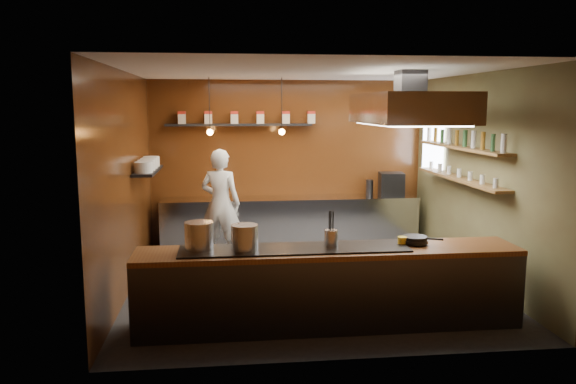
{
  "coord_description": "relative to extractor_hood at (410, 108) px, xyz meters",
  "views": [
    {
      "loc": [
        -1.18,
        -7.73,
        2.53
      ],
      "look_at": [
        -0.24,
        0.4,
        1.27
      ],
      "focal_mm": 35.0,
      "sensor_mm": 36.0,
      "label": 1
    }
  ],
  "objects": [
    {
      "name": "left_wall",
      "position": [
        -3.8,
        0.4,
        -1.01
      ],
      "size": [
        0.0,
        5.0,
        5.0
      ],
      "primitive_type": "plane",
      "rotation": [
        1.57,
        0.0,
        1.57
      ],
      "color": "#3C1C0A",
      "rests_on": "ground"
    },
    {
      "name": "extractor_hood",
      "position": [
        0.0,
        0.0,
        0.0
      ],
      "size": [
        1.2,
        2.0,
        0.72
      ],
      "color": "#38383D",
      "rests_on": "ceiling"
    },
    {
      "name": "window_pane",
      "position": [
        1.15,
        2.1,
        -0.61
      ],
      "size": [
        0.0,
        1.0,
        1.0
      ],
      "primitive_type": "plane",
      "rotation": [
        1.57,
        0.0,
        -1.57
      ],
      "color": "white",
      "rests_on": "right_wall"
    },
    {
      "name": "ceiling",
      "position": [
        -1.3,
        0.4,
        0.49
      ],
      "size": [
        5.0,
        5.0,
        0.0
      ],
      "primitive_type": "plane",
      "rotation": [
        3.14,
        0.0,
        0.0
      ],
      "color": "silver",
      "rests_on": "back_wall"
    },
    {
      "name": "pass_counter",
      "position": [
        -1.3,
        -1.2,
        -2.04
      ],
      "size": [
        4.4,
        0.72,
        0.94
      ],
      "color": "#38383D",
      "rests_on": "floor"
    },
    {
      "name": "bottle_shelf_lower",
      "position": [
        1.04,
        0.7,
        -1.06
      ],
      "size": [
        0.26,
        2.8,
        0.04
      ],
      "primitive_type": "cube",
      "color": "brown",
      "rests_on": "right_wall"
    },
    {
      "name": "pendant_right",
      "position": [
        -1.5,
        2.1,
        -0.35
      ],
      "size": [
        0.1,
        0.1,
        0.95
      ],
      "color": "black",
      "rests_on": "ceiling"
    },
    {
      "name": "plate_stacks",
      "position": [
        -3.64,
        1.4,
        -0.86
      ],
      "size": [
        0.26,
        1.16,
        0.16
      ],
      "color": "silver",
      "rests_on": "plate_shelf"
    },
    {
      "name": "back_wall",
      "position": [
        -1.3,
        2.9,
        -1.01
      ],
      "size": [
        5.0,
        0.0,
        5.0
      ],
      "primitive_type": "plane",
      "rotation": [
        1.57,
        0.0,
        0.0
      ],
      "color": "#3C1C0A",
      "rests_on": "ground"
    },
    {
      "name": "tin_shelf",
      "position": [
        -2.2,
        2.76,
        -0.31
      ],
      "size": [
        2.6,
        0.26,
        0.04
      ],
      "primitive_type": "cube",
      "color": "black",
      "rests_on": "back_wall"
    },
    {
      "name": "frying_pan",
      "position": [
        -0.26,
        -1.12,
        -1.53
      ],
      "size": [
        0.46,
        0.31,
        0.08
      ],
      "color": "black",
      "rests_on": "pass_counter"
    },
    {
      "name": "pendant_left",
      "position": [
        -2.7,
        2.1,
        -0.35
      ],
      "size": [
        0.1,
        0.1,
        0.95
      ],
      "color": "black",
      "rests_on": "ceiling"
    },
    {
      "name": "plate_shelf",
      "position": [
        -3.64,
        1.4,
        -0.96
      ],
      "size": [
        0.3,
        1.4,
        0.04
      ],
      "primitive_type": "cube",
      "color": "black",
      "rests_on": "left_wall"
    },
    {
      "name": "prep_counter",
      "position": [
        -1.3,
        2.57,
        -2.06
      ],
      "size": [
        4.6,
        0.65,
        0.9
      ],
      "primitive_type": "cube",
      "color": "silver",
      "rests_on": "floor"
    },
    {
      "name": "bottle_shelf_upper",
      "position": [
        1.04,
        0.7,
        -0.59
      ],
      "size": [
        0.26,
        2.8,
        0.04
      ],
      "primitive_type": "cube",
      "color": "brown",
      "rests_on": "right_wall"
    },
    {
      "name": "butter_jar",
      "position": [
        -0.42,
        -1.14,
        -1.54
      ],
      "size": [
        0.14,
        0.14,
        0.1
      ],
      "primitive_type": "cylinder",
      "rotation": [
        0.0,
        0.0,
        -0.34
      ],
      "color": "yellow",
      "rests_on": "pass_counter"
    },
    {
      "name": "storage_tins",
      "position": [
        -2.05,
        2.76,
        -0.17
      ],
      "size": [
        2.43,
        0.13,
        0.22
      ],
      "color": "#BEB39E",
      "rests_on": "tin_shelf"
    },
    {
      "name": "floor",
      "position": [
        -1.3,
        0.4,
        -2.51
      ],
      "size": [
        5.0,
        5.0,
        0.0
      ],
      "primitive_type": "plane",
      "color": "black",
      "rests_on": "ground"
    },
    {
      "name": "wine_glasses",
      "position": [
        1.04,
        0.7,
        -0.97
      ],
      "size": [
        0.07,
        2.37,
        0.13
      ],
      "color": "silver",
      "rests_on": "bottle_shelf_lower"
    },
    {
      "name": "bottles",
      "position": [
        1.04,
        0.7,
        -0.45
      ],
      "size": [
        0.06,
        2.66,
        0.24
      ],
      "color": "silver",
      "rests_on": "bottle_shelf_upper"
    },
    {
      "name": "stockpot_small",
      "position": [
        -2.26,
        -1.22,
        -1.42
      ],
      "size": [
        0.39,
        0.39,
        0.29
      ],
      "primitive_type": "cylinder",
      "rotation": [
        0.0,
        0.0,
        0.36
      ],
      "color": "silver",
      "rests_on": "pass_counter"
    },
    {
      "name": "espresso_machine",
      "position": [
        0.56,
        2.53,
        -1.39
      ],
      "size": [
        0.48,
        0.46,
        0.43
      ],
      "primitive_type": "cube",
      "rotation": [
        0.0,
        0.0,
        -0.13
      ],
      "color": "black",
      "rests_on": "prep_counter"
    },
    {
      "name": "chef",
      "position": [
        -2.55,
        1.97,
        -1.59
      ],
      "size": [
        0.78,
        0.63,
        1.84
      ],
      "primitive_type": "imported",
      "rotation": [
        0.0,
        0.0,
        2.81
      ],
      "color": "silver",
      "rests_on": "floor"
    },
    {
      "name": "right_wall",
      "position": [
        1.2,
        0.4,
        -1.01
      ],
      "size": [
        0.0,
        5.0,
        5.0
      ],
      "primitive_type": "plane",
      "rotation": [
        1.57,
        0.0,
        -1.57
      ],
      "color": "brown",
      "rests_on": "ground"
    },
    {
      "name": "utensil_crock",
      "position": [
        -1.28,
        -1.19,
        -1.47
      ],
      "size": [
        0.17,
        0.17,
        0.19
      ],
      "primitive_type": "cylinder",
      "rotation": [
        0.0,
        0.0,
        0.17
      ],
      "color": "silver",
      "rests_on": "pass_counter"
    },
    {
      "name": "stockpot_large",
      "position": [
        -2.77,
        -1.14,
        -1.41
      ],
      "size": [
        0.42,
        0.42,
        0.31
      ],
      "primitive_type": "cylinder",
      "rotation": [
        0.0,
        0.0,
        0.43
      ],
      "color": "silver",
      "rests_on": "pass_counter"
    }
  ]
}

